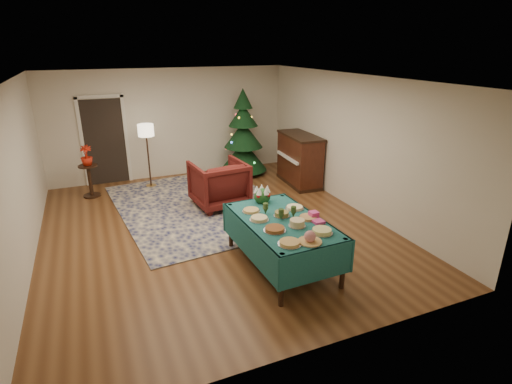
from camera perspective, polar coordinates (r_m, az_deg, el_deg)
name	(u,v)px	position (r m, az deg, el deg)	size (l,w,h in m)	color
room_shell	(211,158)	(7.09, -6.43, 4.84)	(7.00, 7.00, 7.00)	#593319
doorway	(105,139)	(10.27, -20.82, 7.05)	(1.08, 0.04, 2.16)	black
rug	(200,205)	(8.60, -8.03, -1.85)	(3.20, 4.20, 0.02)	#121743
buffet_table	(282,229)	(6.04, 3.74, -5.35)	(1.23, 2.03, 0.77)	black
platter_0	(290,243)	(5.28, 4.82, -7.26)	(0.32, 0.32, 0.05)	silver
platter_1	(310,238)	(5.34, 7.71, -6.51)	(0.33, 0.33, 0.17)	silver
platter_2	(322,231)	(5.63, 9.39, -5.54)	(0.31, 0.31, 0.06)	silver
platter_3	(275,229)	(5.63, 2.69, -5.32)	(0.32, 0.32, 0.05)	silver
platter_4	(297,223)	(5.77, 5.90, -4.45)	(0.25, 0.25, 0.11)	silver
platter_5	(308,218)	(6.04, 7.46, -3.65)	(0.30, 0.30, 0.04)	silver
platter_6	(259,219)	(5.95, 0.45, -3.83)	(0.29, 0.29, 0.05)	silver
platter_7	(282,214)	(6.09, 3.70, -3.16)	(0.25, 0.25, 0.07)	silver
platter_8	(295,208)	(6.38, 5.54, -2.23)	(0.30, 0.30, 0.04)	silver
platter_9	(251,211)	(6.24, -0.70, -2.67)	(0.29, 0.29, 0.04)	silver
goblet_0	(266,208)	(6.13, 1.37, -2.36)	(0.08, 0.08, 0.18)	#2D471E
goblet_1	(293,212)	(6.03, 5.37, -2.82)	(0.08, 0.08, 0.18)	#2D471E
goblet_2	(281,214)	(5.93, 3.61, -3.21)	(0.08, 0.08, 0.18)	#2D471E
napkin_stack	(318,222)	(5.93, 8.88, -4.20)	(0.15, 0.15, 0.04)	#DE3D87
gift_box	(314,215)	(6.07, 8.24, -3.25)	(0.12, 0.12, 0.10)	#EA4193
centerpiece	(262,195)	(6.57, 0.90, -0.36)	(0.28, 0.28, 0.32)	#1E4C1E
armchair	(219,182)	(8.36, -5.32, 1.47)	(1.04, 0.97, 1.07)	#511411
floor_lamp	(146,134)	(9.66, -15.42, 7.98)	(0.37, 0.37, 1.51)	#A57F3F
side_table	(90,181)	(9.64, -22.61, 1.41)	(0.41, 0.41, 0.73)	black
potted_plant	(87,160)	(9.50, -23.02, 4.26)	(0.25, 0.44, 0.25)	red
christmas_tree	(243,136)	(10.39, -1.82, 7.93)	(1.35, 1.35, 2.21)	black
piano	(299,160)	(9.74, 6.22, 4.57)	(0.75, 1.45, 1.22)	black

